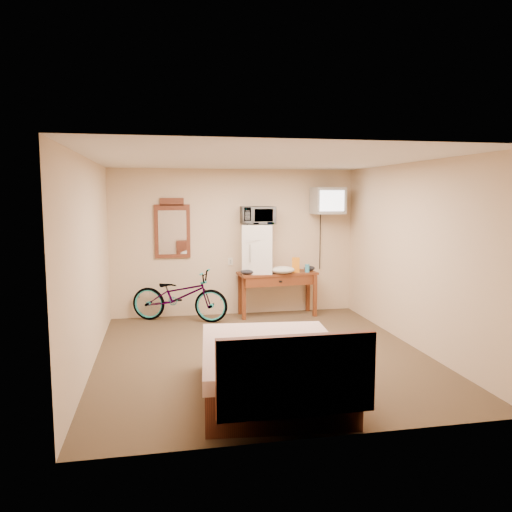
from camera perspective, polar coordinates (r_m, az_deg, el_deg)
name	(u,v)px	position (r m, az deg, el deg)	size (l,w,h in m)	color
room	(262,259)	(6.34, 0.66, -0.35)	(4.60, 4.64, 2.50)	#463523
desk	(278,280)	(8.51, 2.49, -2.71)	(1.37, 0.64, 0.75)	brown
mini_fridge	(258,249)	(8.43, 0.22, 0.85)	(0.61, 0.59, 0.82)	white
microwave	(258,215)	(8.39, 0.22, 4.66)	(0.54, 0.37, 0.30)	white
snack_bag	(296,265)	(8.52, 4.58, -1.02)	(0.13, 0.07, 0.25)	orange
blue_cup	(307,268)	(8.56, 5.87, -1.40)	(0.08, 0.08, 0.14)	#389AC1
cloth_cream	(283,270)	(8.37, 3.10, -1.61)	(0.40, 0.31, 0.12)	beige
cloth_dark_a	(247,272)	(8.28, -1.00, -1.82)	(0.23, 0.17, 0.09)	black
cloth_dark_b	(309,268)	(8.72, 6.13, -1.40)	(0.19, 0.16, 0.09)	black
crt_television	(328,201)	(8.66, 8.20, 6.27)	(0.53, 0.60, 0.45)	black
wall_mirror	(172,229)	(8.45, -9.54, 3.06)	(0.59, 0.04, 1.00)	brown
bicycle	(180,296)	(8.28, -8.72, -4.51)	(0.56, 1.61, 0.85)	black
bed	(273,369)	(5.21, 2.01, -12.78)	(1.58, 2.00, 0.90)	brown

